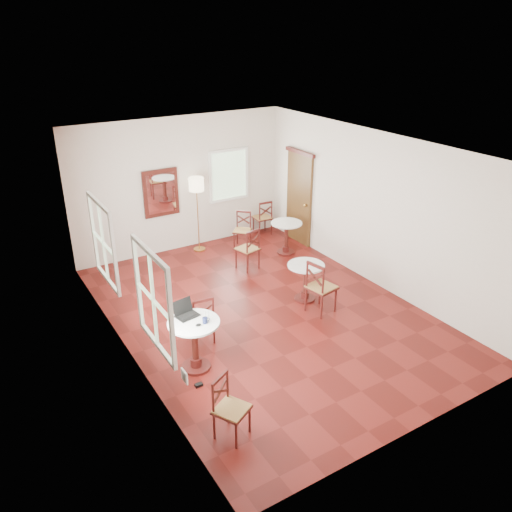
{
  "coord_description": "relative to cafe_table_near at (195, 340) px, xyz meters",
  "views": [
    {
      "loc": [
        -4.33,
        -6.76,
        4.79
      ],
      "look_at": [
        0.0,
        0.3,
        1.0
      ],
      "focal_mm": 35.95,
      "sensor_mm": 36.0,
      "label": 1
    }
  ],
  "objects": [
    {
      "name": "water_glass",
      "position": [
        0.21,
        -0.02,
        0.36
      ],
      "size": [
        0.06,
        0.06,
        0.11
      ],
      "primitive_type": "cylinder",
      "color": "white",
      "rests_on": "cafe_table_near"
    },
    {
      "name": "cafe_table_mid",
      "position": [
        2.67,
        0.85,
        -0.06
      ],
      "size": [
        0.69,
        0.69,
        0.73
      ],
      "color": "#4B1612",
      "rests_on": "ground"
    },
    {
      "name": "cafe_table_near",
      "position": [
        0.0,
        0.0,
        0.0
      ],
      "size": [
        0.77,
        0.77,
        0.82
      ],
      "color": "#4B1612",
      "rests_on": "ground"
    },
    {
      "name": "chair_mid_a",
      "position": [
        2.44,
        2.55,
        -0.05
      ],
      "size": [
        0.51,
        0.51,
        0.91
      ],
      "rotation": [
        0.0,
        0.0,
        3.37
      ],
      "color": "#4B1612",
      "rests_on": "ground"
    },
    {
      "name": "navy_mug",
      "position": [
        0.13,
        -0.12,
        0.36
      ],
      "size": [
        0.11,
        0.08,
        0.09
      ],
      "color": "#101535",
      "rests_on": "cafe_table_near"
    },
    {
      "name": "cafe_table_back",
      "position": [
        3.59,
        2.81,
        -0.05
      ],
      "size": [
        0.7,
        0.7,
        0.74
      ],
      "color": "#4B1612",
      "rests_on": "ground"
    },
    {
      "name": "room_shell",
      "position": [
        1.71,
        1.12,
        1.38
      ],
      "size": [
        5.02,
        7.02,
        3.01
      ],
      "color": "beige",
      "rests_on": "ground"
    },
    {
      "name": "chair_mid_b",
      "position": [
        2.62,
        0.35,
        -0.01
      ],
      "size": [
        0.54,
        0.54,
        1.0
      ],
      "rotation": [
        0.0,
        0.0,
        1.76
      ],
      "color": "#4B1612",
      "rests_on": "ground"
    },
    {
      "name": "floor_lamp",
      "position": [
        1.98,
        4.0,
        0.95
      ],
      "size": [
        0.33,
        0.33,
        1.71
      ],
      "color": "#BF8C3F",
      "rests_on": "ground"
    },
    {
      "name": "mouse",
      "position": [
        0.01,
        -0.14,
        0.33
      ],
      "size": [
        0.1,
        0.08,
        0.03
      ],
      "primitive_type": "ellipsoid",
      "rotation": [
        0.0,
        0.0,
        -0.35
      ],
      "color": "black",
      "rests_on": "cafe_table_near"
    },
    {
      "name": "power_adapter",
      "position": [
        -0.16,
        -0.42,
        -0.48
      ],
      "size": [
        0.11,
        0.07,
        0.05
      ],
      "primitive_type": "cube",
      "color": "black",
      "rests_on": "ground"
    },
    {
      "name": "chair_near_a",
      "position": [
        0.39,
        0.6,
        -0.08
      ],
      "size": [
        0.43,
        0.43,
        0.86
      ],
      "rotation": [
        0.0,
        0.0,
        3.05
      ],
      "color": "#4B1612",
      "rests_on": "ground"
    },
    {
      "name": "chair_near_b",
      "position": [
        -0.22,
        -1.49,
        -0.08
      ],
      "size": [
        0.54,
        0.54,
        0.86
      ],
      "rotation": [
        0.0,
        0.0,
        0.5
      ],
      "color": "#4B1612",
      "rests_on": "ground"
    },
    {
      "name": "chair_back_a",
      "position": [
        3.75,
        4.05,
        -0.07
      ],
      "size": [
        0.43,
        0.43,
        0.88
      ],
      "rotation": [
        0.0,
        0.0,
        3.08
      ],
      "color": "#4B1612",
      "rests_on": "ground"
    },
    {
      "name": "laptop",
      "position": [
        -0.02,
        0.23,
        0.37
      ],
      "size": [
        0.37,
        0.33,
        0.23
      ],
      "rotation": [
        0.0,
        0.0,
        0.19
      ],
      "color": "black",
      "rests_on": "cafe_table_near"
    },
    {
      "name": "ground",
      "position": [
        1.77,
        0.85,
        -0.51
      ],
      "size": [
        7.0,
        7.0,
        0.0
      ],
      "primitive_type": "plane",
      "color": "#5B130F",
      "rests_on": "ground"
    },
    {
      "name": "chair_back_b",
      "position": [
        2.92,
        3.63,
        -0.09
      ],
      "size": [
        0.55,
        0.55,
        0.84
      ],
      "rotation": [
        0.0,
        0.0,
        -0.76
      ],
      "color": "#4B1612",
      "rests_on": "ground"
    }
  ]
}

